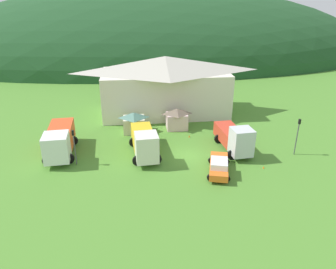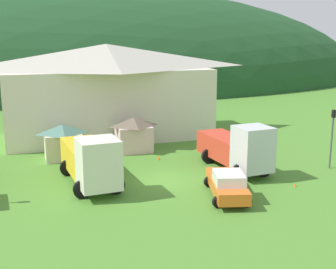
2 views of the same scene
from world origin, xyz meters
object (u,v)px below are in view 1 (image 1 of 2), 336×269
Objects in this scene: heavy_rig_striped at (144,142)px; service_pickup_orange at (219,166)px; traffic_light_west at (74,144)px; tow_truck_silver at (235,138)px; traffic_light_east at (298,133)px; play_shed_cream at (134,122)px; play_shed_pink at (177,118)px; traffic_cone_near_pickup at (189,137)px; depot_building at (165,85)px; heavy_rig_white at (60,140)px; traffic_cone_mid_row at (263,168)px.

heavy_rig_striped reaches higher than service_pickup_orange.
tow_truck_silver is at bearing 3.85° from traffic_light_west.
traffic_light_east is at bearing 122.89° from service_pickup_orange.
play_shed_pink is (5.74, 0.53, 0.07)m from play_shed_cream.
traffic_cone_near_pickup is at bearing -155.87° from service_pickup_orange.
depot_building is at bearing 130.36° from traffic_light_east.
heavy_rig_striped is at bearing -121.89° from play_shed_pink.
heavy_rig_white reaches higher than service_pickup_orange.
traffic_light_west is (-17.69, -1.19, 0.75)m from tow_truck_silver.
heavy_rig_white is 26.53m from traffic_light_east.
depot_building reaches higher than traffic_cone_mid_row.
depot_building is 19.29m from service_pickup_orange.
traffic_light_east is 12.87m from traffic_cone_near_pickup.
tow_truck_silver reaches higher than heavy_rig_striped.
play_shed_pink reaches higher than traffic_cone_near_pickup.
service_pickup_orange is at bearing -37.44° from tow_truck_silver.
traffic_cone_mid_row is at bearing -53.60° from traffic_cone_near_pickup.
play_shed_pink is at bearing 122.85° from traffic_cone_mid_row.
traffic_cone_near_pickup is 1.35× the size of traffic_cone_mid_row.
heavy_rig_white reaches higher than traffic_cone_mid_row.
tow_truck_silver is 15.70× the size of traffic_cone_mid_row.
tow_truck_silver reaches higher than heavy_rig_white.
play_shed_cream is at bearing -174.77° from play_shed_pink.
traffic_cone_near_pickup is (-11.09, 5.98, -2.61)m from traffic_light_east.
traffic_cone_mid_row is (7.60, -11.78, -1.48)m from play_shed_pink.
traffic_light_east is (13.18, -15.51, -1.81)m from depot_building.
play_shed_cream is at bearing 52.36° from traffic_light_west.
tow_truck_silver is at bearing 85.78° from heavy_rig_striped.
traffic_light_west is (-7.38, -1.21, 0.73)m from heavy_rig_striped.
traffic_light_east reaches higher than traffic_light_west.
depot_building reaches higher than traffic_light_east.
play_shed_cream is at bearing -129.23° from service_pickup_orange.
service_pickup_orange is 11.73× the size of traffic_cone_mid_row.
play_shed_pink is at bearing 143.98° from heavy_rig_striped.
play_shed_cream is 1.00× the size of play_shed_pink.
play_shed_cream is 0.76× the size of traffic_light_west.
heavy_rig_white is at bearing 129.71° from traffic_light_west.
service_pickup_orange is (16.74, -5.93, -1.00)m from heavy_rig_white.
play_shed_pink reaches higher than play_shed_cream.
play_shed_cream is 10.12m from heavy_rig_white.
heavy_rig_white is 19.77m from tow_truck_silver.
play_shed_cream is 0.41× the size of tow_truck_silver.
play_shed_cream is 10.37m from traffic_light_west.
depot_building reaches higher than tow_truck_silver.
heavy_rig_striped is 2.03× the size of traffic_light_west.
service_pickup_orange is 8.69× the size of traffic_cone_near_pickup.
heavy_rig_white is at bearing -156.13° from play_shed_pink.
traffic_light_west is 8.43× the size of traffic_cone_mid_row.
play_shed_cream is 17.51m from traffic_cone_mid_row.
traffic_cone_mid_row is at bearing -40.13° from play_shed_cream.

